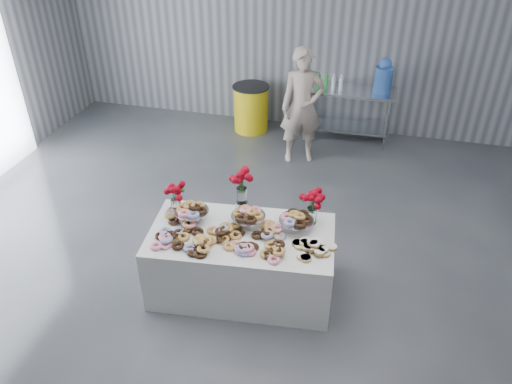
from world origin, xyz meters
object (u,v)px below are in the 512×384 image
display_table (242,261)px  water_jug (384,77)px  trash_barrel (251,108)px  person (302,107)px  prep_table (348,105)px

display_table → water_jug: (1.22, 3.87, 0.77)m
water_jug → display_table: bearing=-107.5°
water_jug → trash_barrel: 2.26m
water_jug → person: size_ratio=0.31×
display_table → trash_barrel: bearing=103.5°
water_jug → trash_barrel: water_jug is taller
display_table → water_jug: 4.13m
display_table → trash_barrel: trash_barrel is taller
person → trash_barrel: (-1.01, 0.81, -0.48)m
trash_barrel → prep_table: bearing=1.4°
prep_table → display_table: bearing=-100.5°
display_table → person: size_ratio=1.07×
display_table → person: 3.07m
display_table → prep_table: size_ratio=1.27×
water_jug → trash_barrel: bearing=-178.9°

